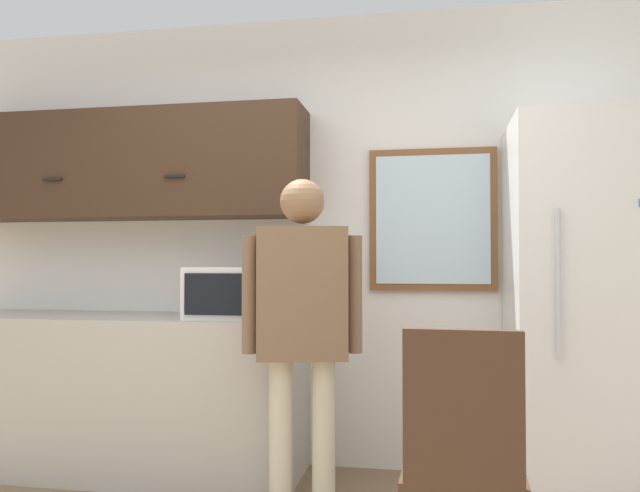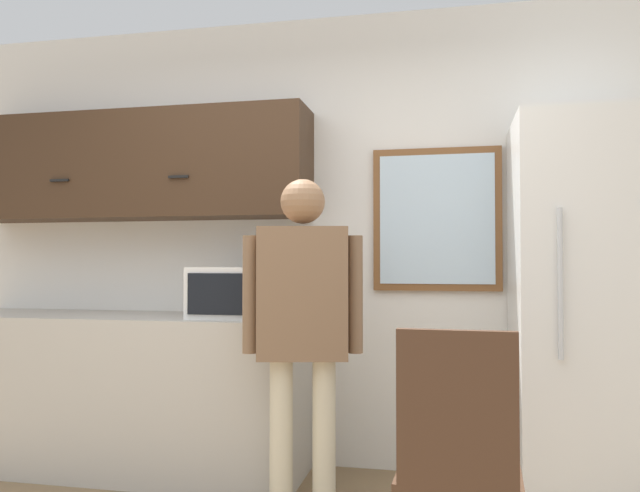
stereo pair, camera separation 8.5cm
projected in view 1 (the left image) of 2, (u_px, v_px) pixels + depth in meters
The scene contains 8 objects.
back_wall at pixel (315, 240), 3.78m from camera, with size 6.00×0.06×2.70m.
counter at pixel (116, 393), 3.62m from camera, with size 2.17×0.63×0.90m.
upper_cabinets at pixel (129, 166), 3.78m from camera, with size 2.17×0.39×0.64m.
microwave at pixel (233, 293), 3.46m from camera, with size 0.47×0.37×0.28m.
person at pixel (302, 312), 2.96m from camera, with size 0.56×0.31×1.61m.
refrigerator at pixel (586, 312), 3.13m from camera, with size 0.74×0.74×1.93m.
chair at pixel (463, 455), 2.18m from camera, with size 0.45×0.45×0.99m.
window at pixel (432, 220), 3.62m from camera, with size 0.73×0.05×0.83m.
Camera 1 is at (0.70, -1.82, 1.22)m, focal length 35.00 mm.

